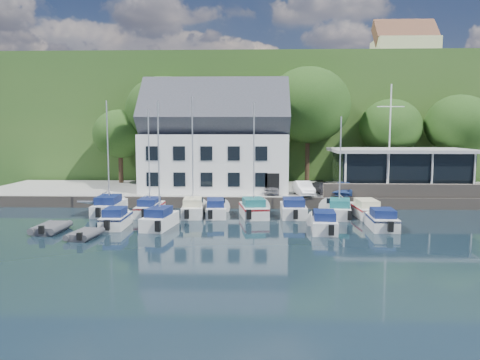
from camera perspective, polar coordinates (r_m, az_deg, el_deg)
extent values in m
plane|color=black|center=(30.88, 7.48, -6.96)|extent=(180.00, 180.00, 0.00)
cube|color=#969690|center=(47.96, 5.52, -1.59)|extent=(60.00, 13.00, 1.00)
cube|color=#685D53|center=(41.54, 6.06, -2.82)|extent=(60.00, 0.30, 1.00)
cube|color=#29541F|center=(91.97, 3.89, 6.87)|extent=(160.00, 75.00, 16.00)
cube|color=#4D5A2D|center=(100.92, 8.42, 11.40)|extent=(50.00, 30.00, 0.30)
cube|color=#685D53|center=(44.27, 21.73, -1.23)|extent=(18.00, 0.50, 1.20)
imported|color=#A1A1A5|center=(43.69, 4.01, -0.91)|extent=(1.79, 3.57, 1.17)
imported|color=silver|center=(42.98, 7.75, -1.00)|extent=(1.86, 4.02, 1.28)
imported|color=#313136|center=(44.51, 10.10, -0.92)|extent=(2.33, 3.98, 1.08)
imported|color=navy|center=(43.78, 12.49, -0.96)|extent=(2.55, 4.00, 1.27)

